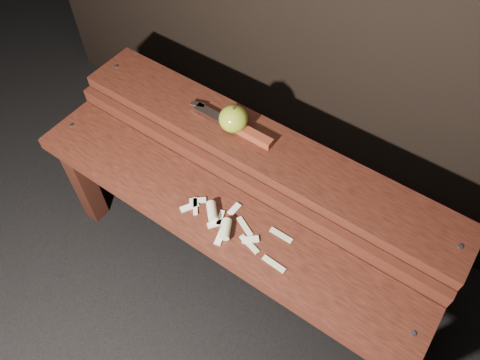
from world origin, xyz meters
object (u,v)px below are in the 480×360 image
Objects in this scene: knife at (243,130)px; bench_front_tier at (215,229)px; bench_rear_tier at (261,164)px; apple at (233,119)px.

bench_front_tier is at bearing -73.92° from knife.
apple is at bearing 177.52° from bench_rear_tier.
apple is at bearing 179.71° from knife.
bench_front_tier is 0.31m from apple.
knife is at bearing 176.43° from bench_rear_tier.
bench_front_tier is 4.23× the size of knife.
bench_rear_tier is 0.16m from apple.
bench_front_tier is 0.23m from bench_rear_tier.
knife is (-0.07, 0.23, 0.16)m from bench_front_tier.
bench_rear_tier is (0.00, 0.23, 0.06)m from bench_front_tier.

